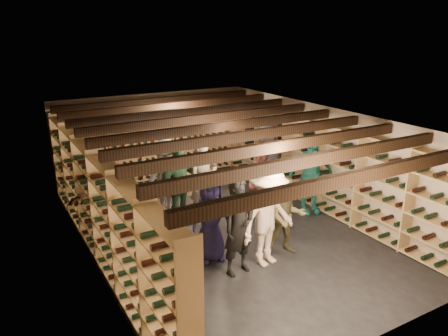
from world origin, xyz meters
TOP-DOWN VIEW (x-y plane):
  - ground at (0.00, 0.00)m, footprint 8.00×8.00m
  - walls at (0.00, 0.00)m, footprint 5.52×8.02m
  - ceiling at (0.00, 0.00)m, footprint 5.50×8.00m
  - ceiling_joists at (0.00, 0.00)m, footprint 5.40×7.12m
  - wine_rack_left at (-2.57, 0.00)m, footprint 0.32×7.50m
  - wine_rack_right at (2.57, 0.00)m, footprint 0.32×7.50m
  - wine_rack_back at (0.00, 3.83)m, footprint 4.70×0.30m
  - crate_stack_left at (0.36, 2.19)m, footprint 0.59×0.50m
  - crate_stack_right at (0.74, 2.23)m, footprint 0.59×0.49m
  - crate_loose at (0.23, 2.49)m, footprint 0.53×0.38m
  - person_1 at (-0.62, -1.57)m, footprint 0.71×0.53m
  - person_2 at (0.52, -1.44)m, footprint 0.88×0.78m
  - person_3 at (-0.01, -1.58)m, footprint 1.29×0.88m
  - person_4 at (2.18, -0.17)m, footprint 1.15×0.69m
  - person_5 at (-2.17, 0.74)m, footprint 1.65×1.01m
  - person_6 at (-0.82, -0.93)m, footprint 0.84×0.60m
  - person_7 at (-0.17, 0.60)m, footprint 0.71×0.49m
  - person_8 at (0.95, -0.04)m, footprint 0.91×0.75m
  - person_9 at (-0.74, 1.30)m, footprint 1.31×0.99m
  - person_10 at (-0.70, 0.75)m, footprint 1.13×0.69m
  - person_12 at (2.00, 1.30)m, footprint 0.94×0.64m

SIDE VIEW (x-z plane):
  - ground at x=0.00m, z-range 0.00..0.00m
  - crate_loose at x=0.23m, z-range 0.00..0.17m
  - crate_stack_right at x=0.74m, z-range 0.00..0.51m
  - crate_stack_left at x=0.36m, z-range 0.00..0.68m
  - person_2 at x=0.52m, z-range 0.00..1.50m
  - person_6 at x=-0.82m, z-range 0.00..1.63m
  - person_5 at x=-2.17m, z-range 0.00..1.70m
  - person_8 at x=0.95m, z-range 0.00..1.72m
  - person_1 at x=-0.62m, z-range 0.00..1.76m
  - person_9 at x=-0.74m, z-range 0.00..1.79m
  - person_10 at x=-0.70m, z-range 0.00..1.80m
  - person_4 at x=2.18m, z-range 0.00..1.84m
  - person_3 at x=-0.01m, z-range 0.00..1.84m
  - person_12 at x=2.00m, z-range 0.00..1.85m
  - person_7 at x=-0.17m, z-range 0.00..1.88m
  - wine_rack_back at x=0.00m, z-range 0.00..2.15m
  - wine_rack_left at x=-2.57m, z-range 0.00..2.15m
  - wine_rack_right at x=2.57m, z-range 0.00..2.15m
  - walls at x=0.00m, z-range 0.00..2.40m
  - ceiling_joists at x=0.00m, z-range 2.17..2.35m
  - ceiling at x=0.00m, z-range 2.40..2.40m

